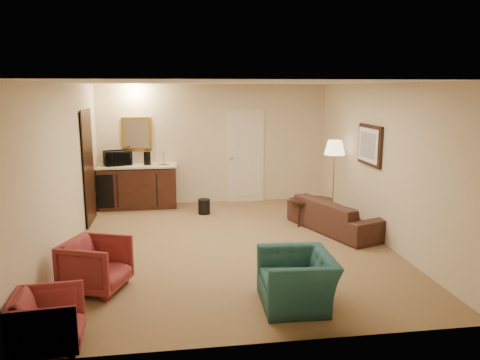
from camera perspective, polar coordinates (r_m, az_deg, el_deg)
The scene contains 12 objects.
ground at distance 7.70m, azimuth -1.08°, elevation -7.96°, with size 6.00×6.00×0.00m, color olive.
room_walls at distance 8.06m, azimuth -2.50°, elevation 5.44°, with size 5.02×6.01×2.61m.
wetbar_cabinet at distance 10.17m, azimuth -12.31°, elevation -0.77°, with size 1.64×0.58×0.92m, color #391A12.
sofa at distance 8.52m, azimuth 11.60°, elevation -3.59°, with size 1.96×0.57×0.77m, color black.
teal_armchair at distance 5.62m, azimuth 6.97°, elevation -10.98°, with size 0.94×0.61×0.82m, color #1E4C48.
rose_chair_near at distance 6.23m, azimuth -17.17°, elevation -9.60°, with size 0.71×0.67×0.73m, color maroon.
rose_chair_far at distance 5.08m, azimuth -22.37°, elevation -15.34°, with size 0.63×0.59×0.65m, color maroon.
coffee_table at distance 8.89m, azimuth 8.59°, elevation -3.80°, with size 0.84×0.57×0.48m, color black.
floor_lamp at distance 9.32m, azimuth 11.33°, elevation 0.13°, with size 0.41×0.41×1.54m, color #C28940.
waste_bin at distance 9.53m, azimuth -4.39°, elevation -3.25°, with size 0.24×0.24×0.30m, color black.
microwave at distance 10.16m, azimuth -14.72°, elevation 2.81°, with size 0.55×0.30×0.37m, color black.
coffee_maker at distance 10.08m, azimuth -11.24°, elevation 2.62°, with size 0.15×0.15×0.28m, color black.
Camera 1 is at (-0.91, -7.21, 2.53)m, focal length 35.00 mm.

